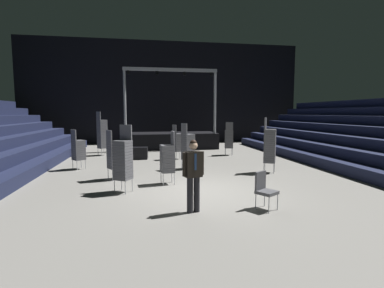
{
  "coord_description": "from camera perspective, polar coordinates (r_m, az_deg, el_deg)",
  "views": [
    {
      "loc": [
        -1.85,
        -8.72,
        2.41
      ],
      "look_at": [
        -0.26,
        0.62,
        1.4
      ],
      "focal_mm": 27.47,
      "sensor_mm": 36.0,
      "label": 1
    }
  ],
  "objects": [
    {
      "name": "chair_stack_rear_right",
      "position": [
        12.55,
        -0.81,
        -0.43
      ],
      "size": [
        0.59,
        0.59,
        1.96
      ],
      "rotation": [
        0.0,
        0.0,
        5.16
      ],
      "color": "#B2B5BA",
      "rests_on": "ground_plane"
    },
    {
      "name": "chair_stack_mid_left",
      "position": [
        9.08,
        -13.26,
        -2.85
      ],
      "size": [
        0.6,
        0.6,
        2.05
      ],
      "rotation": [
        0.0,
        0.0,
        2.61
      ],
      "color": "#B2B5BA",
      "rests_on": "ground_plane"
    },
    {
      "name": "chair_stack_mid_centre",
      "position": [
        9.94,
        -4.74,
        -2.66
      ],
      "size": [
        0.49,
        0.49,
        1.79
      ],
      "rotation": [
        0.0,
        0.0,
        1.7
      ],
      "color": "#B2B5BA",
      "rests_on": "ground_plane"
    },
    {
      "name": "arena_end_wall",
      "position": [
        23.84,
        -5.27,
        9.9
      ],
      "size": [
        22.0,
        0.3,
        8.0
      ],
      "primitive_type": "cube",
      "color": "black",
      "rests_on": "ground_plane"
    },
    {
      "name": "chair_stack_front_right",
      "position": [
        12.18,
        14.84,
        -0.24
      ],
      "size": [
        0.6,
        0.6,
        2.22
      ],
      "rotation": [
        0.0,
        0.0,
        4.19
      ],
      "color": "#B2B5BA",
      "rests_on": "ground_plane"
    },
    {
      "name": "chair_stack_aisle_left",
      "position": [
        15.25,
        -2.79,
        0.41
      ],
      "size": [
        0.56,
        0.56,
        1.79
      ],
      "rotation": [
        0.0,
        0.0,
        5.05
      ],
      "color": "#B2B5BA",
      "rests_on": "ground_plane"
    },
    {
      "name": "chair_stack_mid_right",
      "position": [
        10.95,
        -14.82,
        -2.04
      ],
      "size": [
        0.6,
        0.6,
        1.79
      ],
      "rotation": [
        0.0,
        0.0,
        5.23
      ],
      "color": "#B2B5BA",
      "rests_on": "ground_plane"
    },
    {
      "name": "ground_plane",
      "position": [
        9.24,
        2.28,
        -9.35
      ],
      "size": [
        22.0,
        30.0,
        0.1
      ],
      "primitive_type": "cube",
      "color": "slate"
    },
    {
      "name": "equipment_road_case",
      "position": [
        15.58,
        -10.28,
        -1.75
      ],
      "size": [
        0.95,
        0.68,
        0.62
      ],
      "primitive_type": "cube",
      "rotation": [
        0.0,
        0.0,
        -0.09
      ],
      "color": "black",
      "rests_on": "ground_plane"
    },
    {
      "name": "chair_stack_front_left",
      "position": [
        16.81,
        7.18,
        1.04
      ],
      "size": [
        0.52,
        0.52,
        1.88
      ],
      "rotation": [
        0.0,
        0.0,
        6.08
      ],
      "color": "#B2B5BA",
      "rests_on": "ground_plane"
    },
    {
      "name": "loose_chair_near_man",
      "position": [
        7.63,
        13.9,
        -8.33
      ],
      "size": [
        0.61,
        0.61,
        0.95
      ],
      "rotation": [
        0.0,
        0.0,
        3.71
      ],
      "color": "#B2B5BA",
      "rests_on": "ground_plane"
    },
    {
      "name": "chair_stack_rear_centre",
      "position": [
        13.41,
        -21.21,
        -0.97
      ],
      "size": [
        0.62,
        0.62,
        1.71
      ],
      "rotation": [
        0.0,
        0.0,
        5.38
      ],
      "color": "#B2B5BA",
      "rests_on": "ground_plane"
    },
    {
      "name": "stage_riser",
      "position": [
        20.07,
        -4.33,
        0.96
      ],
      "size": [
        6.26,
        2.67,
        5.21
      ],
      "color": "black",
      "rests_on": "ground_plane"
    },
    {
      "name": "chair_stack_rear_left",
      "position": [
        17.31,
        -17.05,
        1.94
      ],
      "size": [
        0.62,
        0.62,
        2.48
      ],
      "rotation": [
        0.0,
        0.0,
        5.37
      ],
      "color": "#B2B5BA",
      "rests_on": "ground_plane"
    },
    {
      "name": "man_with_tie",
      "position": [
        7.08,
        0.28,
        -5.35
      ],
      "size": [
        0.57,
        0.33,
        1.77
      ],
      "rotation": [
        0.0,
        0.0,
        3.42
      ],
      "color": "black",
      "rests_on": "ground_plane"
    }
  ]
}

